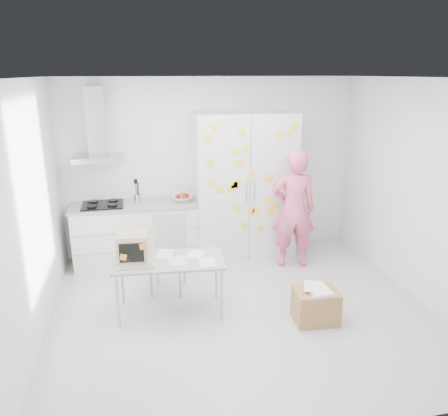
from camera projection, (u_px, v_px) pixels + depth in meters
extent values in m
cube|color=silver|center=(242.00, 310.00, 5.30)|extent=(4.50, 4.00, 0.02)
cube|color=white|center=(211.00, 167.00, 6.76)|extent=(4.50, 0.02, 2.70)
cube|color=white|center=(30.00, 216.00, 4.45)|extent=(0.02, 4.00, 2.70)
cube|color=white|center=(421.00, 192.00, 5.34)|extent=(0.02, 4.00, 2.70)
cube|color=white|center=(245.00, 78.00, 4.49)|extent=(4.50, 4.00, 0.02)
cube|color=white|center=(136.00, 234.00, 6.51)|extent=(1.80, 0.60, 0.88)
cube|color=gray|center=(136.00, 233.00, 6.19)|extent=(1.76, 0.01, 0.01)
cube|color=gray|center=(138.00, 251.00, 6.27)|extent=(1.76, 0.01, 0.01)
cube|color=#9E9E99|center=(135.00, 205.00, 6.38)|extent=(1.84, 0.63, 0.04)
cube|color=black|center=(103.00, 205.00, 6.28)|extent=(0.58, 0.50, 0.03)
cylinder|color=black|center=(92.00, 206.00, 6.13)|extent=(0.14, 0.14, 0.02)
cylinder|color=black|center=(112.00, 205.00, 6.19)|extent=(0.14, 0.14, 0.02)
cylinder|color=black|center=(93.00, 201.00, 6.36)|extent=(0.14, 0.14, 0.02)
cylinder|color=black|center=(113.00, 200.00, 6.41)|extent=(0.14, 0.14, 0.02)
cylinder|color=silver|center=(138.00, 199.00, 6.36)|extent=(0.10, 0.10, 0.14)
cylinder|color=black|center=(136.00, 192.00, 6.34)|extent=(0.01, 0.01, 0.30)
cylinder|color=black|center=(139.00, 192.00, 6.32)|extent=(0.01, 0.01, 0.30)
cylinder|color=black|center=(138.00, 192.00, 6.35)|extent=(0.01, 0.01, 0.30)
cube|color=black|center=(136.00, 181.00, 6.29)|extent=(0.05, 0.01, 0.07)
imported|color=white|center=(182.00, 198.00, 6.50)|extent=(0.31, 0.31, 0.08)
sphere|color=#B2140F|center=(178.00, 196.00, 6.50)|extent=(0.08, 0.08, 0.08)
sphere|color=#B2140F|center=(185.00, 197.00, 6.45)|extent=(0.08, 0.08, 0.08)
sphere|color=#B2140F|center=(186.00, 196.00, 6.54)|extent=(0.08, 0.08, 0.08)
cylinder|color=yellow|center=(181.00, 193.00, 6.49)|extent=(0.09, 0.17, 0.10)
cylinder|color=yellow|center=(182.00, 193.00, 6.50)|extent=(0.04, 0.17, 0.10)
cylinder|color=yellow|center=(184.00, 193.00, 6.50)|extent=(0.08, 0.17, 0.10)
cube|color=silver|center=(99.00, 158.00, 6.13)|extent=(0.70, 0.48, 0.07)
cube|color=silver|center=(96.00, 121.00, 6.09)|extent=(0.26, 0.24, 0.95)
cube|color=silver|center=(244.00, 186.00, 6.62)|extent=(1.50, 0.65, 2.20)
cube|color=slate|center=(250.00, 192.00, 6.32)|extent=(0.01, 0.01, 2.16)
cube|color=silver|center=(246.00, 192.00, 6.29)|extent=(0.02, 0.02, 0.30)
cube|color=silver|center=(254.00, 192.00, 6.32)|extent=(0.02, 0.02, 0.30)
cube|color=yellow|center=(279.00, 135.00, 6.16)|extent=(0.10, 0.00, 0.10)
cube|color=yellow|center=(289.00, 133.00, 6.18)|extent=(0.12, 0.00, 0.12)
cube|color=yellow|center=(294.00, 192.00, 6.46)|extent=(0.12, 0.00, 0.12)
cube|color=yellow|center=(235.00, 185.00, 6.23)|extent=(0.10, 0.00, 0.10)
cube|color=yellow|center=(251.00, 175.00, 6.24)|extent=(0.12, 0.00, 0.12)
cube|color=yellow|center=(274.00, 206.00, 6.46)|extent=(0.12, 0.00, 0.12)
cube|color=yellow|center=(237.00, 208.00, 6.34)|extent=(0.10, 0.00, 0.10)
cube|color=yellow|center=(242.00, 133.00, 6.04)|extent=(0.12, 0.00, 0.12)
cube|color=yellow|center=(256.00, 210.00, 6.42)|extent=(0.12, 0.00, 0.12)
cube|color=yellow|center=(277.00, 184.00, 6.37)|extent=(0.12, 0.00, 0.12)
cube|color=yellow|center=(269.00, 201.00, 6.42)|extent=(0.10, 0.00, 0.10)
cube|color=yellow|center=(236.00, 152.00, 6.10)|extent=(0.12, 0.00, 0.12)
cube|color=yellow|center=(219.00, 190.00, 6.21)|extent=(0.10, 0.00, 0.10)
cube|color=yellow|center=(213.00, 183.00, 6.16)|extent=(0.10, 0.00, 0.10)
cube|color=yellow|center=(208.00, 139.00, 5.96)|extent=(0.11, 0.00, 0.11)
cube|color=yellow|center=(245.00, 225.00, 6.45)|extent=(0.10, 0.00, 0.10)
cube|color=yellow|center=(237.00, 185.00, 6.24)|extent=(0.11, 0.00, 0.11)
cube|color=yellow|center=(284.00, 222.00, 6.57)|extent=(0.11, 0.00, 0.11)
cube|color=yellow|center=(295.00, 126.00, 6.17)|extent=(0.10, 0.00, 0.10)
cube|color=yellow|center=(239.00, 163.00, 6.16)|extent=(0.10, 0.00, 0.10)
cube|color=yellow|center=(231.00, 189.00, 6.24)|extent=(0.11, 0.00, 0.11)
cube|color=yellow|center=(261.00, 229.00, 6.52)|extent=(0.10, 0.00, 0.10)
cube|color=yellow|center=(215.00, 128.00, 5.94)|extent=(0.10, 0.00, 0.10)
cube|color=yellow|center=(211.00, 164.00, 6.07)|extent=(0.12, 0.00, 0.12)
cube|color=yellow|center=(270.00, 212.00, 6.47)|extent=(0.11, 0.00, 0.11)
cube|color=yellow|center=(246.00, 148.00, 6.11)|extent=(0.11, 0.00, 0.11)
cube|color=yellow|center=(268.00, 179.00, 6.31)|extent=(0.11, 0.00, 0.11)
cube|color=yellow|center=(251.00, 211.00, 6.41)|extent=(0.11, 0.00, 0.11)
imported|color=#E65984|center=(294.00, 209.00, 6.27)|extent=(0.69, 0.51, 1.74)
cube|color=#9AA2A4|center=(169.00, 261.00, 5.04)|extent=(1.31, 0.73, 0.03)
cylinder|color=#AEB0B3|center=(118.00, 302.00, 4.82)|extent=(0.04, 0.04, 0.65)
cylinder|color=#AEB0B3|center=(221.00, 295.00, 4.97)|extent=(0.04, 0.04, 0.65)
cylinder|color=#AEB0B3|center=(122.00, 280.00, 5.32)|extent=(0.04, 0.04, 0.65)
cylinder|color=#AEB0B3|center=(216.00, 275.00, 5.46)|extent=(0.04, 0.04, 0.65)
cube|color=#C2A890|center=(133.00, 246.00, 5.01)|extent=(0.37, 0.39, 0.33)
cube|color=#C2A890|center=(132.00, 253.00, 4.83)|extent=(0.33, 0.04, 0.29)
cube|color=black|center=(132.00, 253.00, 4.82)|extent=(0.27, 0.03, 0.23)
cube|color=orange|center=(123.00, 257.00, 4.82)|extent=(0.08, 0.01, 0.08)
cube|color=orange|center=(143.00, 246.00, 4.81)|extent=(0.09, 0.01, 0.09)
cube|color=#C2A890|center=(136.00, 267.00, 4.84)|extent=(0.41, 0.17, 0.02)
cube|color=gray|center=(136.00, 265.00, 4.83)|extent=(0.37, 0.13, 0.01)
cube|color=white|center=(177.00, 261.00, 5.01)|extent=(0.23, 0.30, 0.00)
cube|color=white|center=(196.00, 254.00, 5.18)|extent=(0.28, 0.32, 0.00)
cube|color=white|center=(207.00, 262.00, 4.96)|extent=(0.20, 0.27, 0.00)
cube|color=white|center=(165.00, 254.00, 5.20)|extent=(0.25, 0.30, 0.00)
cube|color=#A6A7A4|center=(167.00, 256.00, 5.61)|extent=(0.57, 0.57, 0.04)
cube|color=#A6A7A4|center=(170.00, 231.00, 5.73)|extent=(0.43, 0.15, 0.50)
cylinder|color=#A3A2A7|center=(151.00, 280.00, 5.52)|extent=(0.04, 0.04, 0.47)
cylinder|color=#A3A2A7|center=(180.00, 281.00, 5.50)|extent=(0.04, 0.04, 0.47)
cylinder|color=#A3A2A7|center=(157.00, 268.00, 5.88)|extent=(0.04, 0.04, 0.47)
cylinder|color=#A3A2A7|center=(185.00, 269.00, 5.85)|extent=(0.04, 0.04, 0.47)
cube|color=#A37946|center=(316.00, 306.00, 5.00)|extent=(0.51, 0.42, 0.39)
cube|color=white|center=(319.00, 290.00, 4.93)|extent=(0.24, 0.32, 0.03)
cube|color=white|center=(313.00, 286.00, 4.97)|extent=(0.29, 0.34, 0.00)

